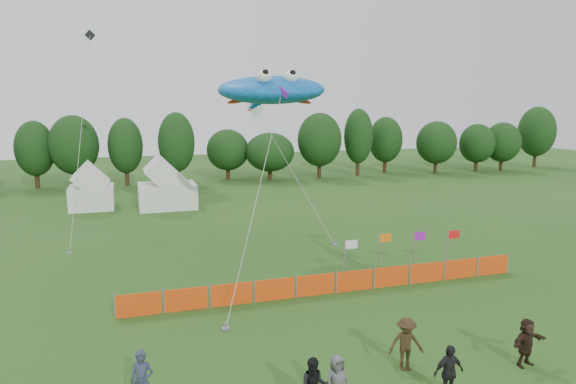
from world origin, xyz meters
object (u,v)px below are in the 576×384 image
object	(u,v)px
spectator_e	(337,381)
spectator_f	(526,342)
spectator_a	(142,381)
spectator_d	(449,372)
spectator_c	(406,344)
tent_right	(167,188)
barrier_fence	(335,283)
stingray_kite	(270,90)
tent_left	(91,190)

from	to	relation	value
spectator_e	spectator_f	world-z (taller)	spectator_f
spectator_a	spectator_e	size ratio (longest dim) A/B	1.16
spectator_a	spectator_d	world-z (taller)	spectator_a
spectator_a	spectator_f	bearing A→B (deg)	13.35
spectator_c	spectator_d	bearing A→B (deg)	-68.86
tent_right	spectator_c	size ratio (longest dim) A/B	2.68
barrier_fence	spectator_e	distance (m)	9.43
spectator_e	stingray_kite	world-z (taller)	stingray_kite
spectator_d	spectator_e	bearing A→B (deg)	167.53
spectator_d	spectator_e	world-z (taller)	spectator_d
barrier_fence	spectator_c	bearing A→B (deg)	-94.16
tent_left	stingray_kite	bearing A→B (deg)	-52.82
tent_left	spectator_c	xyz separation A→B (m)	(11.62, -32.61, -0.72)
stingray_kite	tent_right	bearing A→B (deg)	111.47
tent_left	spectator_f	bearing A→B (deg)	-65.00
spectator_f	stingray_kite	world-z (taller)	stingray_kite
tent_right	spectator_e	distance (m)	32.43
spectator_a	spectator_d	size ratio (longest dim) A/B	1.08
spectator_a	tent_left	bearing A→B (deg)	114.19
tent_left	spectator_a	xyz separation A→B (m)	(3.08, -32.43, -0.70)
tent_right	spectator_f	size ratio (longest dim) A/B	2.93
tent_right	spectator_c	bearing A→B (deg)	-80.21
spectator_d	stingray_kite	xyz separation A→B (m)	(-0.20, 19.13, 8.89)
tent_left	spectator_c	distance (m)	34.62
stingray_kite	spectator_a	bearing A→B (deg)	-116.98
spectator_f	stingray_kite	bearing A→B (deg)	91.67
spectator_c	spectator_a	bearing A→B (deg)	-168.62
barrier_fence	spectator_f	size ratio (longest dim) A/B	11.83
tent_left	spectator_e	world-z (taller)	tent_left
barrier_fence	spectator_d	world-z (taller)	spectator_d
tent_left	barrier_fence	bearing A→B (deg)	-64.27
tent_right	tent_left	bearing A→B (deg)	165.79
spectator_c	spectator_e	bearing A→B (deg)	-144.20
tent_left	stingray_kite	distance (m)	21.02
barrier_fence	spectator_a	bearing A→B (deg)	-141.58
spectator_a	spectator_d	distance (m)	9.10
spectator_e	spectator_f	bearing A→B (deg)	-9.52
spectator_c	spectator_f	distance (m)	4.18
tent_left	spectator_f	world-z (taller)	tent_left
spectator_a	tent_right	bearing A→B (deg)	102.87
spectator_f	tent_right	bearing A→B (deg)	95.75
barrier_fence	spectator_a	xyz separation A→B (m)	(-9.08, -7.20, 0.44)
tent_right	spectator_a	world-z (taller)	tent_right
barrier_fence	stingray_kite	world-z (taller)	stingray_kite
barrier_fence	spectator_d	xyz separation A→B (m)	(-0.24, -9.35, 0.37)
tent_left	spectator_c	bearing A→B (deg)	-70.39
spectator_e	stingray_kite	distance (m)	20.77
tent_right	spectator_e	xyz separation A→B (m)	(2.27, -32.34, -0.95)
barrier_fence	spectator_f	distance (m)	9.11
tent_right	stingray_kite	bearing A→B (deg)	-68.53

